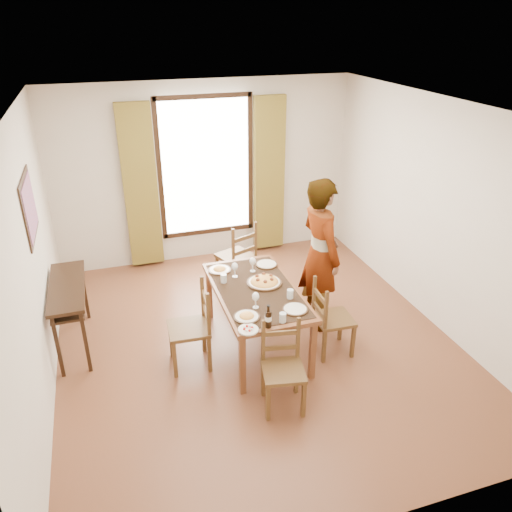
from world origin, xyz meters
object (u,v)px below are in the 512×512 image
object	(u,v)px
pasta_platter	(264,280)
console_table	(68,294)
dining_table	(256,295)
man	(320,255)

from	to	relation	value
pasta_platter	console_table	bearing A→B (deg)	165.24
pasta_platter	dining_table	bearing A→B (deg)	-144.28
console_table	pasta_platter	world-z (taller)	pasta_platter
man	pasta_platter	distance (m)	0.77
dining_table	man	xyz separation A→B (m)	(0.87, 0.24, 0.26)
man	pasta_platter	xyz separation A→B (m)	(-0.75, -0.15, -0.14)
dining_table	console_table	bearing A→B (deg)	162.01
dining_table	man	size ratio (longest dim) A/B	0.85
console_table	man	bearing A→B (deg)	-8.24
man	dining_table	bearing A→B (deg)	99.39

